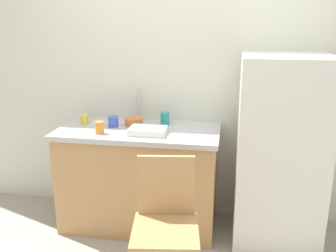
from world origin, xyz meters
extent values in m
cube|color=silver|center=(0.00, 1.00, 1.31)|extent=(4.80, 0.10, 2.62)
cube|color=tan|center=(-0.32, 0.65, 0.41)|extent=(1.27, 0.60, 0.81)
cube|color=#B7B7BC|center=(-0.32, 0.65, 0.83)|extent=(1.31, 0.64, 0.04)
cylinder|color=#B7B7BC|center=(-0.38, 0.90, 0.99)|extent=(0.02, 0.02, 0.28)
cube|color=silver|center=(0.79, 0.63, 0.73)|extent=(0.64, 0.64, 1.46)
cylinder|color=tan|center=(-0.12, -0.07, 0.23)|extent=(0.04, 0.04, 0.45)
cylinder|color=tan|center=(0.18, -0.03, 0.23)|extent=(0.04, 0.04, 0.45)
cube|color=tan|center=(0.05, -0.20, 0.47)|extent=(0.45, 0.45, 0.04)
cube|color=tan|center=(0.02, -0.01, 0.69)|extent=(0.36, 0.08, 0.40)
cube|color=white|center=(-0.22, 0.53, 0.88)|extent=(0.28, 0.20, 0.05)
cylinder|color=#C67042|center=(-0.38, 0.74, 0.89)|extent=(0.15, 0.15, 0.06)
cylinder|color=orange|center=(-0.59, 0.48, 0.90)|extent=(0.07, 0.07, 0.09)
cylinder|color=yellow|center=(-0.81, 0.72, 0.89)|extent=(0.06, 0.06, 0.08)
cylinder|color=teal|center=(-0.13, 0.81, 0.90)|extent=(0.08, 0.08, 0.10)
cylinder|color=blue|center=(-0.54, 0.67, 0.90)|extent=(0.08, 0.08, 0.08)
camera|label=1|loc=(0.40, -2.11, 1.70)|focal=39.21mm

